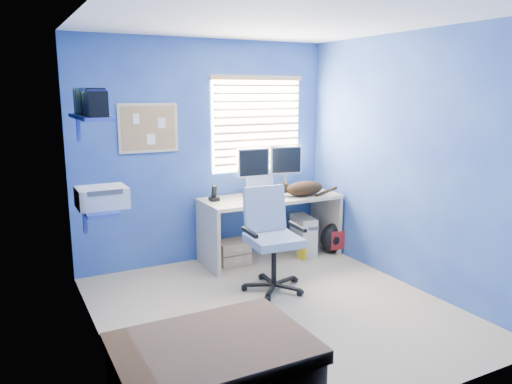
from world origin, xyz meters
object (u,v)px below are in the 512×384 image
cat (304,189)px  office_chair (272,252)px  desk (270,227)px  laptop (263,188)px  tower_pc (303,235)px

cat → office_chair: (-0.80, -0.66, -0.45)m
desk → office_chair: office_chair is taller
office_chair → laptop: bearing=67.5°
desk → tower_pc: 0.47m
desk → laptop: laptop is taller
laptop → tower_pc: (0.56, 0.00, -0.62)m
laptop → cat: bearing=-3.2°
tower_pc → desk: bearing=-171.3°
laptop → office_chair: bearing=-101.0°
laptop → tower_pc: 0.84m
desk → office_chair: size_ratio=1.60×
laptop → cat: 0.50m
laptop → office_chair: 0.98m
laptop → desk: bearing=20.6°
desk → tower_pc: size_ratio=3.58×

